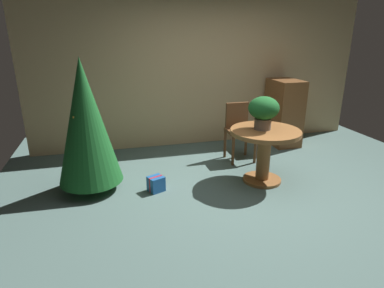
# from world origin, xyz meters

# --- Properties ---
(ground_plane) EXTENTS (6.60, 6.60, 0.00)m
(ground_plane) POSITION_xyz_m (0.00, 0.00, 0.00)
(ground_plane) COLOR #4C6660
(back_wall_panel) EXTENTS (6.00, 0.10, 2.60)m
(back_wall_panel) POSITION_xyz_m (0.00, 2.20, 1.30)
(back_wall_panel) COLOR tan
(back_wall_panel) RESTS_ON ground_plane
(round_dining_table) EXTENTS (0.93, 0.93, 0.75)m
(round_dining_table) POSITION_xyz_m (0.33, 0.32, 0.53)
(round_dining_table) COLOR brown
(round_dining_table) RESTS_ON ground_plane
(flower_vase) EXTENTS (0.40, 0.40, 0.44)m
(flower_vase) POSITION_xyz_m (0.30, 0.36, 1.01)
(flower_vase) COLOR #665B51
(flower_vase) RESTS_ON round_dining_table
(wooden_chair_far) EXTENTS (0.42, 0.40, 0.91)m
(wooden_chair_far) POSITION_xyz_m (0.33, 1.20, 0.53)
(wooden_chair_far) COLOR brown
(wooden_chair_far) RESTS_ON ground_plane
(holiday_tree) EXTENTS (0.81, 0.81, 1.71)m
(holiday_tree) POSITION_xyz_m (-1.95, 0.66, 0.92)
(holiday_tree) COLOR brown
(holiday_tree) RESTS_ON ground_plane
(gift_box_blue) EXTENTS (0.24, 0.23, 0.20)m
(gift_box_blue) POSITION_xyz_m (-1.14, 0.40, 0.10)
(gift_box_blue) COLOR #1E569E
(gift_box_blue) RESTS_ON ground_plane
(wooden_cabinet) EXTENTS (0.49, 0.68, 1.18)m
(wooden_cabinet) POSITION_xyz_m (1.41, 1.71, 0.59)
(wooden_cabinet) COLOR brown
(wooden_cabinet) RESTS_ON ground_plane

